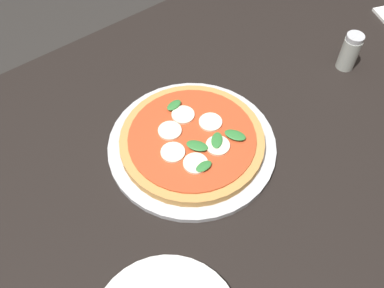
{
  "coord_description": "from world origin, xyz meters",
  "views": [
    {
      "loc": [
        0.42,
        0.39,
        1.39
      ],
      "look_at": [
        0.12,
        -0.0,
        0.71
      ],
      "focal_mm": 39.37,
      "sensor_mm": 36.0,
      "label": 1
    }
  ],
  "objects_px": {
    "serving_tray": "(192,145)",
    "pizza": "(192,140)",
    "pepper_shaker": "(350,52)",
    "dining_table": "(233,146)"
  },
  "relations": [
    {
      "from": "dining_table",
      "to": "serving_tray",
      "type": "height_order",
      "value": "serving_tray"
    },
    {
      "from": "pizza",
      "to": "dining_table",
      "type": "bearing_deg",
      "value": -179.88
    },
    {
      "from": "pizza",
      "to": "pepper_shaker",
      "type": "relative_size",
      "value": 3.18
    },
    {
      "from": "dining_table",
      "to": "pepper_shaker",
      "type": "xyz_separation_m",
      "value": [
        -0.31,
        0.03,
        0.14
      ]
    },
    {
      "from": "dining_table",
      "to": "serving_tray",
      "type": "relative_size",
      "value": 4.12
    },
    {
      "from": "dining_table",
      "to": "pizza",
      "type": "bearing_deg",
      "value": 0.12
    },
    {
      "from": "pepper_shaker",
      "to": "dining_table",
      "type": "bearing_deg",
      "value": -5.74
    },
    {
      "from": "serving_tray",
      "to": "pizza",
      "type": "distance_m",
      "value": 0.02
    },
    {
      "from": "pizza",
      "to": "pepper_shaker",
      "type": "height_order",
      "value": "pepper_shaker"
    },
    {
      "from": "serving_tray",
      "to": "pepper_shaker",
      "type": "height_order",
      "value": "pepper_shaker"
    }
  ]
}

